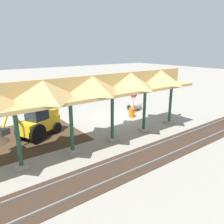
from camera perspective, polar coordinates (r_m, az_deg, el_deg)
ground_plane at (r=21.22m, az=1.27°, el=-1.63°), size 120.00×120.00×0.00m
dirt_work_zone at (r=17.86m, az=-23.37°, el=-6.57°), size 9.17×7.00×0.01m
platform_canopy at (r=14.17m, az=-5.18°, el=6.59°), size 17.32×3.20×4.90m
rail_tracks at (r=16.46m, az=17.44°, el=-7.78°), size 60.00×2.58×0.15m
stop_sign at (r=22.35m, az=5.68°, el=3.93°), size 0.73×0.28×2.46m
backhoe at (r=17.30m, az=-18.75°, el=-2.32°), size 5.04×3.33×2.82m
concrete_pipe at (r=23.94m, az=5.80°, el=1.48°), size 1.67×1.02×0.88m
traffic_barrel at (r=21.49m, az=5.15°, el=-0.20°), size 0.56×0.56×0.90m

